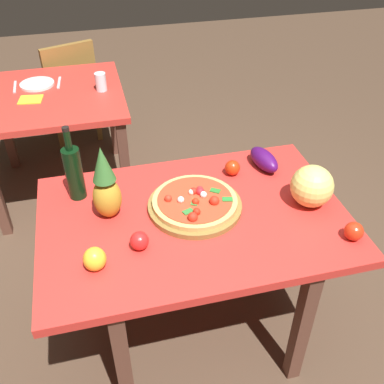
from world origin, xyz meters
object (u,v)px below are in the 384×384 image
at_px(background_table, 53,109).
at_px(napkin_folded, 31,99).
at_px(dining_chair, 69,87).
at_px(wine_bottle, 74,172).
at_px(pineapple_left, 106,186).
at_px(pizza, 195,201).
at_px(bell_pepper, 95,259).
at_px(knife_utensil, 59,83).
at_px(tomato_near_board, 232,168).
at_px(drinking_glass_water, 101,82).
at_px(pizza_board, 195,206).
at_px(melon, 312,186).
at_px(tomato_at_corner, 354,231).
at_px(fork_utensil, 15,87).
at_px(display_table, 194,231).
at_px(tomato_by_bottle, 139,241).
at_px(dinner_plate, 37,84).
at_px(eggplant, 264,160).

distance_m(background_table, napkin_folded, 0.17).
distance_m(dining_chair, napkin_folded, 0.81).
distance_m(wine_bottle, pineapple_left, 0.21).
bearing_deg(napkin_folded, pizza, -60.13).
height_order(pineapple_left, bell_pepper, pineapple_left).
xyz_separation_m(knife_utensil, napkin_folded, (-0.17, -0.22, -0.00)).
relative_size(tomato_near_board, drinking_glass_water, 0.64).
relative_size(tomato_near_board, knife_utensil, 0.40).
bearing_deg(pizza_board, background_table, 114.88).
relative_size(melon, tomato_near_board, 2.53).
distance_m(pineapple_left, tomato_at_corner, 1.00).
xyz_separation_m(drinking_glass_water, fork_utensil, (-0.55, 0.18, -0.05)).
distance_m(melon, tomato_at_corner, 0.26).
height_order(pineapple_left, napkin_folded, pineapple_left).
distance_m(display_table, pizza, 0.14).
xyz_separation_m(tomato_at_corner, tomato_near_board, (-0.32, 0.54, -0.00)).
relative_size(background_table, melon, 4.99).
relative_size(wine_bottle, pineapple_left, 1.04).
relative_size(tomato_by_bottle, dinner_plate, 0.34).
distance_m(eggplant, napkin_folded, 1.54).
xyz_separation_m(melon, fork_utensil, (-1.32, 1.57, -0.09)).
xyz_separation_m(fork_utensil, napkin_folded, (0.11, -0.22, -0.00)).
bearing_deg(tomato_by_bottle, napkin_folded, 107.66).
bearing_deg(melon, pineapple_left, 171.17).
height_order(bell_pepper, dinner_plate, bell_pepper).
bearing_deg(dining_chair, pizza, 85.13).
relative_size(melon, eggplant, 0.92).
xyz_separation_m(pineapple_left, bell_pepper, (-0.08, -0.29, -0.11)).
bearing_deg(dinner_plate, tomato_by_bottle, -75.62).
xyz_separation_m(bell_pepper, napkin_folded, (-0.29, 1.51, -0.04)).
relative_size(pineapple_left, napkin_folded, 2.38).
bearing_deg(tomato_by_bottle, melon, 7.19).
height_order(dining_chair, tomato_by_bottle, dining_chair).
bearing_deg(eggplant, tomato_near_board, -173.61).
bearing_deg(pizza_board, tomato_by_bottle, -145.53).
distance_m(pineapple_left, tomato_by_bottle, 0.27).
relative_size(display_table, bell_pepper, 13.79).
bearing_deg(pizza_board, tomato_near_board, 40.82).
distance_m(dinner_plate, knife_utensil, 0.14).
xyz_separation_m(display_table, napkin_folded, (-0.71, 1.31, 0.09)).
bearing_deg(pizza, dinner_plate, 115.06).
bearing_deg(dinner_plate, napkin_folded, -99.05).
distance_m(tomato_by_bottle, tomato_at_corner, 0.84).
bearing_deg(tomato_by_bottle, pizza, 34.00).
bearing_deg(bell_pepper, wine_bottle, 95.50).
bearing_deg(tomato_near_board, pineapple_left, -165.16).
distance_m(dining_chair, knife_utensil, 0.59).
height_order(drinking_glass_water, napkin_folded, drinking_glass_water).
xyz_separation_m(pizza, knife_utensil, (-0.55, 1.48, -0.04)).
height_order(dining_chair, wine_bottle, wine_bottle).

